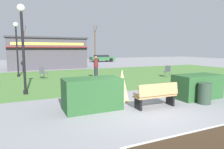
{
  "coord_description": "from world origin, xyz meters",
  "views": [
    {
      "loc": [
        -3.73,
        -5.54,
        2.21
      ],
      "look_at": [
        0.3,
        3.37,
        0.93
      ],
      "focal_mm": 31.41,
      "sensor_mm": 36.0,
      "label": 1
    }
  ],
  "objects_px": {
    "person_strolling": "(96,67)",
    "parked_car_east_slot": "(102,58)",
    "cafe_chair_west": "(43,72)",
    "parked_car_west_slot": "(35,59)",
    "cafe_chair_east": "(167,70)",
    "tree_left_bg": "(24,45)",
    "trash_bin": "(204,93)",
    "parked_car_center_slot": "(69,59)",
    "lamppost_far": "(17,43)",
    "tree_right_bg": "(95,45)",
    "food_kiosk": "(48,53)",
    "park_bench": "(156,95)",
    "lamppost_mid": "(23,39)"
  },
  "relations": [
    {
      "from": "food_kiosk",
      "to": "park_bench",
      "type": "bearing_deg",
      "value": -84.07
    },
    {
      "from": "person_strolling",
      "to": "cafe_chair_east",
      "type": "bearing_deg",
      "value": -12.38
    },
    {
      "from": "cafe_chair_east",
      "to": "tree_right_bg",
      "type": "relative_size",
      "value": 0.13
    },
    {
      "from": "parked_car_east_slot",
      "to": "park_bench",
      "type": "bearing_deg",
      "value": -107.24
    },
    {
      "from": "lamppost_mid",
      "to": "tree_right_bg",
      "type": "bearing_deg",
      "value": 64.22
    },
    {
      "from": "park_bench",
      "to": "parked_car_east_slot",
      "type": "xyz_separation_m",
      "value": [
        8.19,
        26.37,
        0.16
      ]
    },
    {
      "from": "lamppost_mid",
      "to": "trash_bin",
      "type": "bearing_deg",
      "value": -36.3
    },
    {
      "from": "park_bench",
      "to": "person_strolling",
      "type": "xyz_separation_m",
      "value": [
        0.5,
        8.08,
        0.38
      ]
    },
    {
      "from": "lamppost_far",
      "to": "lamppost_mid",
      "type": "bearing_deg",
      "value": -86.48
    },
    {
      "from": "parked_car_west_slot",
      "to": "park_bench",
      "type": "bearing_deg",
      "value": -83.77
    },
    {
      "from": "tree_right_bg",
      "to": "parked_car_east_slot",
      "type": "bearing_deg",
      "value": -98.72
    },
    {
      "from": "cafe_chair_west",
      "to": "person_strolling",
      "type": "xyz_separation_m",
      "value": [
        3.71,
        -1.36,
        0.33
      ]
    },
    {
      "from": "lamppost_mid",
      "to": "parked_car_east_slot",
      "type": "xyz_separation_m",
      "value": [
        12.66,
        21.89,
        -2.05
      ]
    },
    {
      "from": "parked_car_west_slot",
      "to": "food_kiosk",
      "type": "bearing_deg",
      "value": -83.13
    },
    {
      "from": "lamppost_far",
      "to": "food_kiosk",
      "type": "bearing_deg",
      "value": 65.36
    },
    {
      "from": "park_bench",
      "to": "tree_left_bg",
      "type": "distance_m",
      "value": 34.49
    },
    {
      "from": "person_strolling",
      "to": "tree_right_bg",
      "type": "height_order",
      "value": "tree_right_bg"
    },
    {
      "from": "cafe_chair_east",
      "to": "tree_left_bg",
      "type": "height_order",
      "value": "tree_left_bg"
    },
    {
      "from": "food_kiosk",
      "to": "tree_left_bg",
      "type": "height_order",
      "value": "tree_left_bg"
    },
    {
      "from": "cafe_chair_west",
      "to": "tree_right_bg",
      "type": "distance_m",
      "value": 26.47
    },
    {
      "from": "parked_car_center_slot",
      "to": "tree_left_bg",
      "type": "xyz_separation_m",
      "value": [
        -6.5,
        7.77,
        2.26
      ]
    },
    {
      "from": "trash_bin",
      "to": "parked_car_center_slot",
      "type": "height_order",
      "value": "parked_car_center_slot"
    },
    {
      "from": "cafe_chair_west",
      "to": "parked_car_center_slot",
      "type": "distance_m",
      "value": 17.82
    },
    {
      "from": "cafe_chair_east",
      "to": "parked_car_east_slot",
      "type": "xyz_separation_m",
      "value": [
        2.25,
        19.94,
        0.12
      ]
    },
    {
      "from": "person_strolling",
      "to": "cafe_chair_west",
      "type": "bearing_deg",
      "value": 164.21
    },
    {
      "from": "lamppost_far",
      "to": "parked_car_center_slot",
      "type": "height_order",
      "value": "lamppost_far"
    },
    {
      "from": "lamppost_far",
      "to": "tree_right_bg",
      "type": "xyz_separation_m",
      "value": [
        14.06,
        21.19,
        0.44
      ]
    },
    {
      "from": "food_kiosk",
      "to": "cafe_chair_west",
      "type": "xyz_separation_m",
      "value": [
        -1.33,
        -8.65,
        -1.24
      ]
    },
    {
      "from": "tree_right_bg",
      "to": "tree_left_bg",
      "type": "bearing_deg",
      "value": 173.76
    },
    {
      "from": "cafe_chair_west",
      "to": "parked_car_center_slot",
      "type": "xyz_separation_m",
      "value": [
        5.52,
        16.94,
        0.12
      ]
    },
    {
      "from": "cafe_chair_west",
      "to": "parked_car_east_slot",
      "type": "height_order",
      "value": "parked_car_east_slot"
    },
    {
      "from": "parked_car_west_slot",
      "to": "tree_left_bg",
      "type": "xyz_separation_m",
      "value": [
        -1.31,
        7.77,
        2.26
      ]
    },
    {
      "from": "tree_left_bg",
      "to": "lamppost_mid",
      "type": "bearing_deg",
      "value": -90.54
    },
    {
      "from": "cafe_chair_east",
      "to": "parked_car_east_slot",
      "type": "relative_size",
      "value": 0.21
    },
    {
      "from": "cafe_chair_west",
      "to": "cafe_chair_east",
      "type": "distance_m",
      "value": 9.62
    },
    {
      "from": "cafe_chair_east",
      "to": "person_strolling",
      "type": "bearing_deg",
      "value": 163.24
    },
    {
      "from": "trash_bin",
      "to": "cafe_chair_west",
      "type": "xyz_separation_m",
      "value": [
        -5.33,
        9.8,
        0.1
      ]
    },
    {
      "from": "food_kiosk",
      "to": "tree_right_bg",
      "type": "bearing_deg",
      "value": 52.92
    },
    {
      "from": "parked_car_east_slot",
      "to": "tree_right_bg",
      "type": "bearing_deg",
      "value": 81.28
    },
    {
      "from": "parked_car_center_slot",
      "to": "cafe_chair_west",
      "type": "bearing_deg",
      "value": -108.03
    },
    {
      "from": "trash_bin",
      "to": "food_kiosk",
      "type": "xyz_separation_m",
      "value": [
        -4.01,
        18.45,
        1.34
      ]
    },
    {
      "from": "lamppost_far",
      "to": "tree_left_bg",
      "type": "distance_m",
      "value": 22.66
    },
    {
      "from": "cafe_chair_west",
      "to": "parked_car_west_slot",
      "type": "height_order",
      "value": "parked_car_west_slot"
    },
    {
      "from": "park_bench",
      "to": "tree_right_bg",
      "type": "relative_size",
      "value": 0.24
    },
    {
      "from": "lamppost_mid",
      "to": "parked_car_west_slot",
      "type": "height_order",
      "value": "lamppost_mid"
    },
    {
      "from": "cafe_chair_west",
      "to": "cafe_chair_east",
      "type": "xyz_separation_m",
      "value": [
        9.14,
        -3.0,
        0.0
      ]
    },
    {
      "from": "lamppost_far",
      "to": "cafe_chair_west",
      "type": "xyz_separation_m",
      "value": [
        1.69,
        -2.06,
        -2.17
      ]
    },
    {
      "from": "lamppost_far",
      "to": "cafe_chair_east",
      "type": "bearing_deg",
      "value": -25.04
    },
    {
      "from": "person_strolling",
      "to": "parked_car_east_slot",
      "type": "relative_size",
      "value": 0.4
    },
    {
      "from": "cafe_chair_east",
      "to": "parked_car_west_slot",
      "type": "relative_size",
      "value": 0.21
    }
  ]
}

